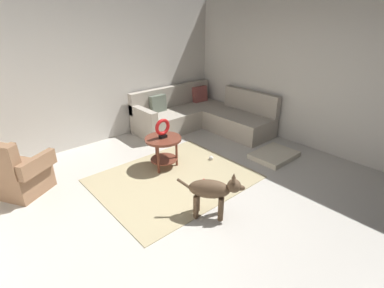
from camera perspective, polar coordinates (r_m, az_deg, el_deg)
name	(u,v)px	position (r m, az deg, el deg)	size (l,w,h in m)	color
ground_plane	(196,205)	(4.05, 0.86, -12.20)	(6.00, 6.00, 0.10)	beige
wall_back	(93,74)	(5.86, -19.29, 13.14)	(6.00, 0.12, 2.70)	silver
wall_right	(317,76)	(5.76, 23.74, 12.27)	(0.12, 6.00, 2.70)	silver
area_rug	(174,179)	(4.55, -3.70, -6.91)	(2.30, 1.90, 0.01)	tan
sectional_couch	(201,116)	(6.43, 1.89, 5.57)	(2.20, 2.25, 0.88)	#B2A899
armchair	(18,174)	(4.72, -31.52, -5.13)	(0.93, 1.00, 0.88)	#936B4C
side_table	(163,145)	(4.71, -5.76, -0.13)	(0.60, 0.60, 0.54)	brown
torus_sculpture	(163,128)	(4.60, -5.91, 3.21)	(0.28, 0.08, 0.33)	black
dog_bed_mat	(274,155)	(5.38, 16.10, -2.15)	(0.80, 0.60, 0.09)	beige
dog	(213,191)	(3.58, 4.16, -9.35)	(0.59, 0.68, 0.63)	brown
dog_toy_ball	(211,158)	(5.09, 3.85, -2.81)	(0.08, 0.08, 0.08)	silver
dog_toy_rope	(201,183)	(4.39, 1.82, -7.77)	(0.05, 0.05, 0.19)	red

